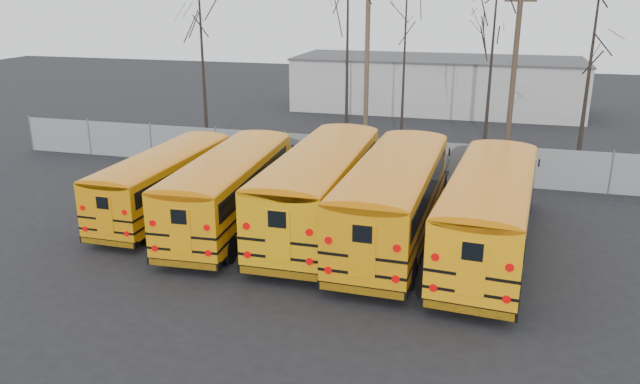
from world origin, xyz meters
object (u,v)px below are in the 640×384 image
(bus_c, at_px, (322,182))
(bus_d, at_px, (395,192))
(utility_pole_left, at_px, (367,66))
(bus_a, at_px, (166,177))
(bus_e, at_px, (490,205))
(bus_b, at_px, (232,183))
(utility_pole_right, at_px, (513,77))

(bus_c, height_order, bus_d, bus_c)
(utility_pole_left, bearing_deg, bus_a, -99.83)
(bus_d, bearing_deg, bus_e, -6.49)
(bus_a, relative_size, bus_c, 0.83)
(bus_b, distance_m, bus_d, 6.55)
(bus_a, distance_m, bus_c, 6.82)
(bus_a, xyz_separation_m, utility_pole_right, (14.02, 12.51, 3.11))
(bus_d, bearing_deg, bus_b, -177.79)
(bus_c, bearing_deg, utility_pole_left, 94.46)
(bus_b, xyz_separation_m, utility_pole_right, (10.77, 13.12, 2.94))
(bus_c, bearing_deg, bus_b, -171.15)
(bus_b, relative_size, bus_c, 0.92)
(bus_a, relative_size, bus_d, 0.83)
(utility_pole_left, xyz_separation_m, utility_pole_right, (8.49, -2.61, -0.02))
(bus_b, height_order, bus_c, bus_c)
(bus_c, bearing_deg, utility_pole_right, 59.72)
(bus_c, relative_size, bus_d, 1.00)
(bus_a, height_order, bus_e, bus_e)
(bus_b, xyz_separation_m, utility_pole_left, (2.29, 15.73, 2.96))
(bus_c, xyz_separation_m, utility_pole_left, (-1.29, 15.14, 2.79))
(utility_pole_left, height_order, utility_pole_right, utility_pole_left)
(bus_a, distance_m, bus_b, 3.30)
(bus_e, relative_size, utility_pole_right, 1.29)
(bus_c, height_order, utility_pole_right, utility_pole_right)
(bus_c, height_order, utility_pole_left, utility_pole_left)
(bus_c, xyz_separation_m, bus_e, (6.43, -0.98, -0.05))
(bus_e, relative_size, utility_pole_left, 1.29)
(bus_a, bearing_deg, bus_d, -2.32)
(bus_b, height_order, bus_e, bus_e)
(bus_a, height_order, bus_d, bus_d)
(bus_c, relative_size, bus_e, 1.01)
(bus_d, xyz_separation_m, bus_e, (3.46, -0.48, -0.04))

